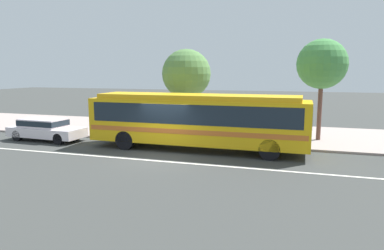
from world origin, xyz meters
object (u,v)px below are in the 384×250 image
at_px(transit_bus, 197,118).
at_px(pedestrian_walking_along_curb, 263,123).
at_px(sedan_behind_bus, 45,128).
at_px(street_tree_mid_block, 322,64).
at_px(pedestrian_standing_by_tree, 281,126).
at_px(bus_stop_sign, 266,117).
at_px(street_tree_near_stop, 186,74).
at_px(pedestrian_waiting_near_sign, 251,123).

distance_m(transit_bus, pedestrian_walking_along_curb, 4.63).
xyz_separation_m(sedan_behind_bus, street_tree_mid_block, (15.54, 4.37, 3.75)).
height_order(pedestrian_standing_by_tree, bus_stop_sign, bus_stop_sign).
bearing_deg(bus_stop_sign, street_tree_near_stop, 162.36).
relative_size(bus_stop_sign, street_tree_near_stop, 0.44).
xyz_separation_m(sedan_behind_bus, bus_stop_sign, (12.71, 2.24, 0.90)).
xyz_separation_m(transit_bus, pedestrian_walking_along_curb, (3.06, 3.42, -0.62)).
bearing_deg(sedan_behind_bus, bus_stop_sign, 9.98).
xyz_separation_m(pedestrian_waiting_near_sign, street_tree_mid_block, (3.79, 1.09, 3.40)).
distance_m(pedestrian_waiting_near_sign, pedestrian_walking_along_curb, 0.74).
height_order(transit_bus, street_tree_mid_block, street_tree_mid_block).
bearing_deg(street_tree_mid_block, bus_stop_sign, -143.01).
distance_m(bus_stop_sign, street_tree_mid_block, 4.55).
bearing_deg(street_tree_mid_block, pedestrian_waiting_near_sign, -163.99).
xyz_separation_m(transit_bus, pedestrian_waiting_near_sign, (2.38, 3.13, -0.62)).
height_order(pedestrian_waiting_near_sign, street_tree_near_stop, street_tree_near_stop).
height_order(transit_bus, pedestrian_walking_along_curb, transit_bus).
xyz_separation_m(pedestrian_waiting_near_sign, street_tree_near_stop, (-4.17, 0.58, 2.84)).
bearing_deg(street_tree_near_stop, bus_stop_sign, -17.64).
bearing_deg(sedan_behind_bus, pedestrian_standing_by_tree, 11.20).
relative_size(sedan_behind_bus, pedestrian_standing_by_tree, 2.83).
height_order(sedan_behind_bus, pedestrian_standing_by_tree, pedestrian_standing_by_tree).
bearing_deg(sedan_behind_bus, street_tree_mid_block, 15.70).
relative_size(sedan_behind_bus, street_tree_mid_block, 0.81).
height_order(street_tree_near_stop, street_tree_mid_block, street_tree_mid_block).
distance_m(pedestrian_standing_by_tree, bus_stop_sign, 1.02).
xyz_separation_m(sedan_behind_bus, street_tree_near_stop, (7.59, 3.87, 3.18)).
bearing_deg(pedestrian_standing_by_tree, sedan_behind_bus, -168.80).
relative_size(street_tree_near_stop, street_tree_mid_block, 0.92).
xyz_separation_m(transit_bus, pedestrian_standing_by_tree, (4.09, 2.51, -0.60)).
bearing_deg(street_tree_near_stop, street_tree_mid_block, 3.62).
bearing_deg(pedestrian_standing_by_tree, pedestrian_walking_along_curb, 138.80).
height_order(pedestrian_waiting_near_sign, pedestrian_standing_by_tree, pedestrian_standing_by_tree).
bearing_deg(pedestrian_walking_along_curb, street_tree_mid_block, 14.35).
relative_size(pedestrian_standing_by_tree, bus_stop_sign, 0.71).
relative_size(transit_bus, pedestrian_waiting_near_sign, 6.97).
bearing_deg(pedestrian_standing_by_tree, street_tree_mid_block, 39.42).
distance_m(sedan_behind_bus, street_tree_mid_block, 16.57).
relative_size(transit_bus, bus_stop_sign, 4.86).
relative_size(transit_bus, pedestrian_standing_by_tree, 6.83).
distance_m(sedan_behind_bus, pedestrian_waiting_near_sign, 12.21).
relative_size(pedestrian_walking_along_curb, street_tree_mid_block, 0.28).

